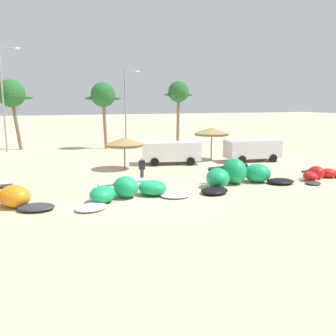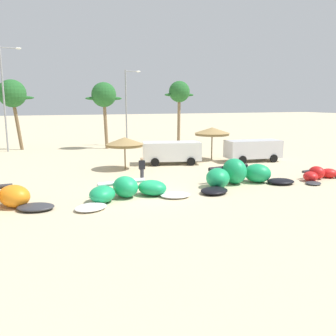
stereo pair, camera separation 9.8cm
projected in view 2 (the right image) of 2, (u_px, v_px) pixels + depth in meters
ground_plane at (145, 194)px, 20.05m from camera, size 260.00×260.00×0.00m
kite_left at (128, 191)px, 19.07m from camera, size 6.64×3.48×1.14m
kite_left_of_center at (238, 175)px, 22.20m from camera, size 7.16×3.67×1.61m
kite_center at (320, 175)px, 23.82m from camera, size 4.56×2.59×0.86m
beach_umbrella_near_van at (125, 142)px, 27.14m from camera, size 2.88×2.88×2.46m
beach_umbrella_middle at (212, 131)px, 31.55m from camera, size 3.15×3.15×2.89m
parked_van at (252, 149)px, 30.98m from camera, size 4.92×2.57×1.84m
parked_car_second at (170, 151)px, 29.65m from camera, size 5.08×3.16×1.84m
person_near_kites at (142, 170)px, 22.91m from camera, size 0.36×0.24×1.62m
palm_left at (12, 94)px, 37.61m from camera, size 4.37×2.91×7.44m
palm_left_of_gap at (104, 96)px, 38.66m from camera, size 4.00×2.67×7.21m
palm_center_left at (179, 93)px, 42.24m from camera, size 3.73×2.49×7.54m
lamppost_west at (5, 94)px, 36.19m from camera, size 2.08×0.24×10.55m
lamppost_west_center at (127, 104)px, 41.73m from camera, size 1.90×0.24×8.73m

